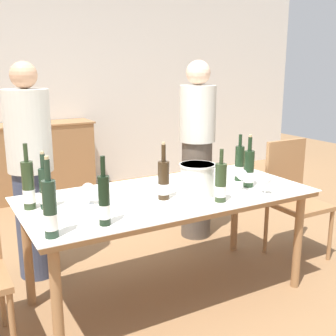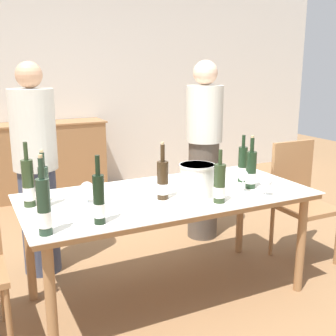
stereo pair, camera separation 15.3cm
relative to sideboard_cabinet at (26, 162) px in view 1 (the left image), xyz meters
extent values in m
plane|color=olive|center=(0.39, -2.79, -0.46)|extent=(12.00, 12.00, 0.00)
cube|color=silver|center=(0.39, 0.29, 0.94)|extent=(8.00, 0.10, 2.80)
cube|color=#996B42|center=(0.00, 0.00, -0.01)|extent=(1.59, 0.44, 0.90)
cube|color=#996B42|center=(0.00, 0.00, 0.45)|extent=(1.64, 0.46, 0.02)
cylinder|color=#996B42|center=(-0.49, -3.15, -0.11)|extent=(0.06, 0.06, 0.71)
cylinder|color=#996B42|center=(1.26, -3.15, -0.11)|extent=(0.06, 0.06, 0.71)
cylinder|color=#996B42|center=(-0.49, -2.42, -0.11)|extent=(0.06, 0.06, 0.71)
cylinder|color=#996B42|center=(1.26, -2.42, -0.11)|extent=(0.06, 0.06, 0.71)
cube|color=#996B42|center=(0.39, -2.79, 0.27)|extent=(1.91, 0.89, 0.04)
cube|color=white|center=(0.39, -2.79, 0.29)|extent=(1.94, 0.92, 0.01)
cylinder|color=white|center=(0.54, -2.91, 0.40)|extent=(0.22, 0.22, 0.21)
cylinder|color=white|center=(0.54, -2.91, 0.50)|extent=(0.24, 0.24, 0.01)
cylinder|color=#28381E|center=(-0.48, -2.64, 0.44)|extent=(0.07, 0.07, 0.29)
cylinder|color=white|center=(-0.48, -2.64, 0.37)|extent=(0.07, 0.07, 0.08)
cylinder|color=#28381E|center=(-0.48, -2.64, 0.64)|extent=(0.03, 0.03, 0.11)
cylinder|color=#1E3323|center=(-0.48, -3.13, 0.44)|extent=(0.07, 0.07, 0.30)
cylinder|color=white|center=(-0.48, -3.13, 0.37)|extent=(0.07, 0.07, 0.08)
cylinder|color=#1E3323|center=(-0.48, -3.13, 0.64)|extent=(0.03, 0.03, 0.11)
cylinder|color=tan|center=(-0.48, -3.13, 0.70)|extent=(0.02, 0.02, 0.02)
cylinder|color=#1E3323|center=(-0.40, -2.68, 0.42)|extent=(0.06, 0.06, 0.25)
cylinder|color=silver|center=(-0.40, -2.68, 0.36)|extent=(0.06, 0.06, 0.07)
cylinder|color=#1E3323|center=(-0.40, -2.68, 0.58)|extent=(0.03, 0.03, 0.09)
cylinder|color=tan|center=(-0.40, -2.68, 0.64)|extent=(0.02, 0.02, 0.02)
cylinder|color=black|center=(-0.19, -3.11, 0.43)|extent=(0.06, 0.06, 0.27)
cylinder|color=white|center=(-0.19, -3.11, 0.37)|extent=(0.06, 0.06, 0.08)
cylinder|color=black|center=(-0.19, -3.11, 0.62)|extent=(0.03, 0.03, 0.11)
cylinder|color=#332314|center=(0.31, -2.87, 0.42)|extent=(0.07, 0.07, 0.25)
cylinder|color=white|center=(0.31, -2.87, 0.36)|extent=(0.07, 0.07, 0.07)
cylinder|color=#332314|center=(0.31, -2.87, 0.59)|extent=(0.03, 0.03, 0.11)
cylinder|color=tan|center=(0.31, -2.87, 0.66)|extent=(0.02, 0.02, 0.02)
cylinder|color=black|center=(1.02, -2.75, 0.42)|extent=(0.07, 0.07, 0.26)
cylinder|color=white|center=(1.02, -2.75, 0.36)|extent=(0.07, 0.07, 0.07)
cylinder|color=black|center=(1.02, -2.75, 0.60)|extent=(0.02, 0.02, 0.09)
cylinder|color=black|center=(0.97, -2.92, 0.42)|extent=(0.07, 0.07, 0.26)
cylinder|color=white|center=(0.97, -2.92, 0.36)|extent=(0.07, 0.07, 0.07)
cylinder|color=black|center=(0.97, -2.92, 0.60)|extent=(0.03, 0.03, 0.10)
cylinder|color=tan|center=(0.97, -2.92, 0.66)|extent=(0.02, 0.02, 0.02)
cylinder|color=#28381E|center=(0.60, -3.09, 0.41)|extent=(0.07, 0.07, 0.25)
cylinder|color=white|center=(0.60, -3.09, 0.36)|extent=(0.08, 0.08, 0.07)
cylinder|color=#28381E|center=(0.60, -3.09, 0.58)|extent=(0.02, 0.02, 0.09)
cylinder|color=white|center=(0.95, -3.11, 0.29)|extent=(0.07, 0.07, 0.00)
cylinder|color=white|center=(0.95, -3.11, 0.33)|extent=(0.01, 0.01, 0.07)
sphere|color=white|center=(0.95, -3.11, 0.39)|extent=(0.08, 0.08, 0.08)
cylinder|color=white|center=(-0.15, -2.74, 0.29)|extent=(0.07, 0.07, 0.00)
cylinder|color=white|center=(-0.15, -2.74, 0.33)|extent=(0.01, 0.01, 0.06)
sphere|color=white|center=(-0.15, -2.74, 0.39)|extent=(0.08, 0.08, 0.08)
cylinder|color=white|center=(0.87, -2.97, 0.29)|extent=(0.07, 0.07, 0.00)
cylinder|color=white|center=(0.87, -2.97, 0.34)|extent=(0.01, 0.01, 0.08)
sphere|color=white|center=(0.87, -2.97, 0.41)|extent=(0.07, 0.07, 0.07)
cylinder|color=#996B42|center=(-0.69, -2.97, -0.25)|extent=(0.03, 0.03, 0.42)
cylinder|color=#996B42|center=(-0.69, -2.60, -0.25)|extent=(0.03, 0.03, 0.42)
cylinder|color=#996B42|center=(1.47, -2.97, -0.24)|extent=(0.03, 0.03, 0.44)
cylinder|color=#996B42|center=(1.84, -2.97, -0.24)|extent=(0.03, 0.03, 0.44)
cylinder|color=#996B42|center=(1.47, -2.60, -0.24)|extent=(0.03, 0.03, 0.44)
cylinder|color=#996B42|center=(1.84, -2.60, -0.24)|extent=(0.03, 0.03, 0.44)
cube|color=#996B42|center=(1.65, -2.79, 0.00)|extent=(0.42, 0.42, 0.04)
cube|color=#996B42|center=(1.65, -2.59, 0.27)|extent=(0.42, 0.04, 0.51)
cylinder|color=#383F56|center=(-0.34, -2.01, -0.04)|extent=(0.28, 0.28, 0.83)
cylinder|color=beige|center=(-0.34, -2.01, 0.67)|extent=(0.33, 0.33, 0.60)
sphere|color=tan|center=(-0.34, -2.01, 1.07)|extent=(0.19, 0.19, 0.19)
cylinder|color=#51473D|center=(1.16, -1.97, 0.00)|extent=(0.28, 0.28, 0.92)
cylinder|color=beige|center=(1.16, -1.97, 0.71)|extent=(0.33, 0.33, 0.50)
sphere|color=beige|center=(1.16, -1.97, 1.07)|extent=(0.22, 0.22, 0.22)
camera|label=1|loc=(-0.95, -5.15, 1.14)|focal=45.00mm
camera|label=2|loc=(-0.81, -5.22, 1.14)|focal=45.00mm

